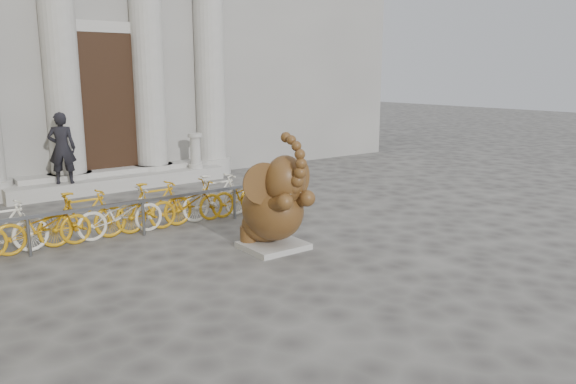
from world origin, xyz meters
TOP-DOWN VIEW (x-y plane):
  - ground at (0.00, 0.00)m, footprint 80.00×80.00m
  - entrance_steps at (0.00, 9.40)m, footprint 6.00×1.20m
  - elephant_statue at (0.17, 2.30)m, footprint 1.44×1.58m
  - bike_rack at (-1.38, 4.81)m, footprint 8.40×0.53m
  - pedestrian at (-1.55, 9.05)m, footprint 0.78×0.66m
  - balustrade_post at (2.25, 9.10)m, footprint 0.42×0.42m

SIDE VIEW (x-z plane):
  - ground at x=0.00m, z-range 0.00..0.00m
  - entrance_steps at x=0.00m, z-range 0.00..0.36m
  - bike_rack at x=-1.38m, z-range 0.00..1.00m
  - elephant_statue at x=0.17m, z-range -0.29..1.85m
  - balustrade_post at x=2.25m, z-range 0.32..1.35m
  - pedestrian at x=-1.55m, z-range 0.36..2.18m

